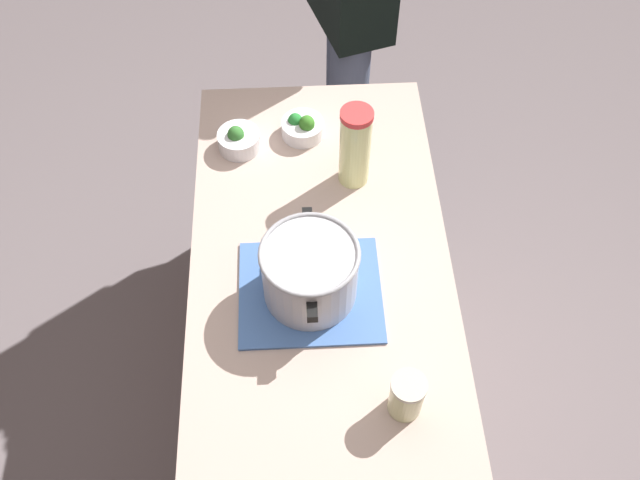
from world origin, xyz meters
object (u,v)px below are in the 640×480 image
Objects in this scene: person_cook at (350,9)px; lemonade_pitcher at (355,147)px; cooking_pot at (310,271)px; mason_jar at (407,396)px; broccoli_bowl_center at (239,140)px; broccoli_bowl_front at (302,127)px.

lemonade_pitcher is at bearing 176.43° from person_cook.
lemonade_pitcher is (0.36, -0.13, 0.03)m from cooking_pot.
mason_jar is 1.00× the size of broccoli_bowl_center.
lemonade_pitcher is 2.05× the size of broccoli_bowl_center.
cooking_pot is at bearing 179.92° from broccoli_bowl_front.
broccoli_bowl_front is at bearing 37.72° from lemonade_pitcher.
broccoli_bowl_center is at bearing 103.13° from broccoli_bowl_front.
lemonade_pitcher is at bearing 5.13° from mason_jar.
cooking_pot is 2.52× the size of broccoli_bowl_center.
person_cook is at bearing -3.57° from lemonade_pitcher.
mason_jar is 0.86m from broccoli_bowl_front.
cooking_pot is 0.36m from mason_jar.
person_cook is at bearing -30.46° from broccoli_bowl_center.
broccoli_bowl_front is 0.19m from broccoli_bowl_center.
mason_jar is (-0.30, -0.19, -0.03)m from cooking_pot.
lemonade_pitcher reaches higher than broccoli_bowl_front.
person_cook reaches higher than mason_jar.
broccoli_bowl_center is at bearing 20.12° from cooking_pot.
broccoli_bowl_front is at bearing 162.55° from person_cook.
broccoli_bowl_center is at bearing 25.15° from mason_jar.
cooking_pot is 0.54m from broccoli_bowl_front.
cooking_pot is 0.18× the size of person_cook.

